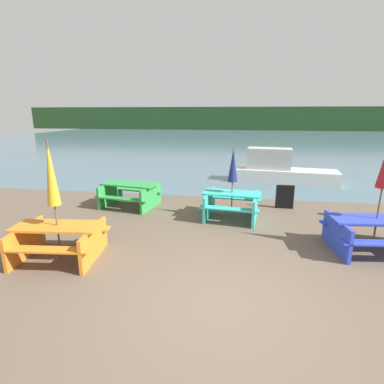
{
  "coord_description": "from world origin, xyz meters",
  "views": [
    {
      "loc": [
        0.21,
        -4.17,
        2.93
      ],
      "look_at": [
        -1.02,
        3.62,
        0.85
      ],
      "focal_mm": 28.0,
      "sensor_mm": 36.0,
      "label": 1
    }
  ],
  "objects_px": {
    "boat": "(281,170)",
    "umbrella_navy": "(233,165)",
    "picnic_table_green": "(130,193)",
    "umbrella_gold": "(51,174)",
    "signboard": "(285,197)",
    "picnic_table_orange": "(59,238)",
    "picnic_table_blue": "(375,231)",
    "picnic_table_teal": "(232,203)"
  },
  "relations": [
    {
      "from": "boat",
      "to": "umbrella_navy",
      "type": "bearing_deg",
      "value": -104.51
    },
    {
      "from": "umbrella_navy",
      "to": "boat",
      "type": "bearing_deg",
      "value": 68.74
    },
    {
      "from": "picnic_table_green",
      "to": "umbrella_gold",
      "type": "height_order",
      "value": "umbrella_gold"
    },
    {
      "from": "signboard",
      "to": "boat",
      "type": "bearing_deg",
      "value": 85.05
    },
    {
      "from": "umbrella_navy",
      "to": "boat",
      "type": "relative_size",
      "value": 0.47
    },
    {
      "from": "picnic_table_orange",
      "to": "umbrella_navy",
      "type": "height_order",
      "value": "umbrella_navy"
    },
    {
      "from": "picnic_table_orange",
      "to": "picnic_table_blue",
      "type": "height_order",
      "value": "picnic_table_blue"
    },
    {
      "from": "umbrella_gold",
      "to": "boat",
      "type": "height_order",
      "value": "umbrella_gold"
    },
    {
      "from": "picnic_table_blue",
      "to": "umbrella_gold",
      "type": "xyz_separation_m",
      "value": [
        -6.57,
        -1.38,
        1.33
      ]
    },
    {
      "from": "picnic_table_blue",
      "to": "umbrella_navy",
      "type": "distance_m",
      "value": 3.69
    },
    {
      "from": "picnic_table_blue",
      "to": "boat",
      "type": "height_order",
      "value": "boat"
    },
    {
      "from": "picnic_table_orange",
      "to": "umbrella_navy",
      "type": "bearing_deg",
      "value": 41.17
    },
    {
      "from": "picnic_table_green",
      "to": "signboard",
      "type": "relative_size",
      "value": 2.59
    },
    {
      "from": "picnic_table_blue",
      "to": "signboard",
      "type": "relative_size",
      "value": 2.7
    },
    {
      "from": "picnic_table_orange",
      "to": "boat",
      "type": "xyz_separation_m",
      "value": [
        5.41,
        8.06,
        0.08
      ]
    },
    {
      "from": "picnic_table_orange",
      "to": "picnic_table_blue",
      "type": "relative_size",
      "value": 0.92
    },
    {
      "from": "picnic_table_teal",
      "to": "signboard",
      "type": "bearing_deg",
      "value": 36.57
    },
    {
      "from": "picnic_table_teal",
      "to": "umbrella_gold",
      "type": "bearing_deg",
      "value": -138.83
    },
    {
      "from": "picnic_table_green",
      "to": "boat",
      "type": "bearing_deg",
      "value": 39.99
    },
    {
      "from": "picnic_table_orange",
      "to": "boat",
      "type": "height_order",
      "value": "boat"
    },
    {
      "from": "picnic_table_teal",
      "to": "signboard",
      "type": "height_order",
      "value": "picnic_table_teal"
    },
    {
      "from": "signboard",
      "to": "picnic_table_blue",
      "type": "bearing_deg",
      "value": -62.28
    },
    {
      "from": "picnic_table_teal",
      "to": "umbrella_gold",
      "type": "relative_size",
      "value": 0.71
    },
    {
      "from": "umbrella_gold",
      "to": "picnic_table_orange",
      "type": "bearing_deg",
      "value": -45.0
    },
    {
      "from": "picnic_table_teal",
      "to": "boat",
      "type": "bearing_deg",
      "value": 68.74
    },
    {
      "from": "picnic_table_green",
      "to": "boat",
      "type": "distance_m",
      "value": 6.83
    },
    {
      "from": "picnic_table_blue",
      "to": "picnic_table_green",
      "type": "distance_m",
      "value": 6.8
    },
    {
      "from": "picnic_table_teal",
      "to": "umbrella_gold",
      "type": "height_order",
      "value": "umbrella_gold"
    },
    {
      "from": "picnic_table_teal",
      "to": "umbrella_gold",
      "type": "distance_m",
      "value": 4.77
    },
    {
      "from": "boat",
      "to": "signboard",
      "type": "distance_m",
      "value": 3.85
    },
    {
      "from": "umbrella_gold",
      "to": "boat",
      "type": "xyz_separation_m",
      "value": [
        5.41,
        8.06,
        -1.27
      ]
    },
    {
      "from": "picnic_table_teal",
      "to": "picnic_table_orange",
      "type": "bearing_deg",
      "value": -138.83
    },
    {
      "from": "picnic_table_orange",
      "to": "umbrella_gold",
      "type": "height_order",
      "value": "umbrella_gold"
    },
    {
      "from": "picnic_table_green",
      "to": "picnic_table_orange",
      "type": "bearing_deg",
      "value": -92.72
    },
    {
      "from": "picnic_table_green",
      "to": "signboard",
      "type": "distance_m",
      "value": 4.94
    },
    {
      "from": "picnic_table_teal",
      "to": "umbrella_navy",
      "type": "bearing_deg",
      "value": -89.55
    },
    {
      "from": "umbrella_navy",
      "to": "signboard",
      "type": "height_order",
      "value": "umbrella_navy"
    },
    {
      "from": "picnic_table_teal",
      "to": "signboard",
      "type": "xyz_separation_m",
      "value": [
        1.63,
        1.21,
        -0.09
      ]
    },
    {
      "from": "umbrella_gold",
      "to": "signboard",
      "type": "height_order",
      "value": "umbrella_gold"
    },
    {
      "from": "picnic_table_orange",
      "to": "boat",
      "type": "distance_m",
      "value": 9.71
    },
    {
      "from": "umbrella_navy",
      "to": "signboard",
      "type": "bearing_deg",
      "value": 36.57
    },
    {
      "from": "picnic_table_orange",
      "to": "umbrella_gold",
      "type": "relative_size",
      "value": 0.76
    }
  ]
}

